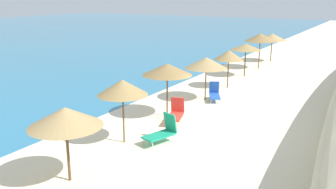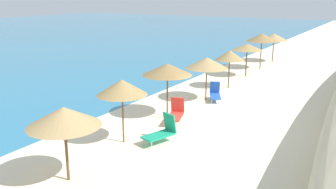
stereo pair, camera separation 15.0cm
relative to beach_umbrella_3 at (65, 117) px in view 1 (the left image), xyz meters
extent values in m
plane|color=beige|center=(7.75, -1.98, -2.23)|extent=(160.00, 160.00, 0.00)
cylinder|color=brown|center=(0.00, 0.00, -1.20)|extent=(0.09, 0.09, 2.06)
cone|color=tan|center=(0.00, 0.00, 0.01)|extent=(2.41, 2.41, 0.64)
cylinder|color=brown|center=(3.57, 0.44, -1.12)|extent=(0.07, 0.07, 2.21)
cone|color=#9E7F4C|center=(3.57, 0.44, 0.15)|extent=(2.08, 2.08, 0.64)
cylinder|color=brown|center=(7.46, 0.64, -1.08)|extent=(0.08, 0.08, 2.29)
cone|color=olive|center=(7.46, 0.64, 0.20)|extent=(2.49, 2.49, 0.58)
cylinder|color=brown|center=(11.21, 0.26, -1.21)|extent=(0.07, 0.07, 2.04)
cone|color=tan|center=(11.21, 0.26, -0.02)|extent=(2.44, 2.44, 0.63)
cylinder|color=brown|center=(14.61, 0.22, -1.22)|extent=(0.08, 0.08, 2.02)
cone|color=#9E7F4C|center=(14.61, 0.22, -0.05)|extent=(1.92, 1.92, 0.63)
cylinder|color=brown|center=(18.59, 0.45, -1.16)|extent=(0.09, 0.09, 2.15)
cone|color=#9E7F4C|center=(18.59, 0.45, 0.00)|extent=(2.29, 2.29, 0.46)
cylinder|color=brown|center=(22.05, 0.43, -1.02)|extent=(0.08, 0.08, 2.42)
cone|color=olive|center=(22.05, 0.43, 0.37)|extent=(2.53, 2.53, 0.65)
cylinder|color=brown|center=(25.96, 0.51, -1.18)|extent=(0.08, 0.08, 2.09)
cone|color=tan|center=(25.96, 0.51, 0.02)|extent=(2.51, 2.51, 0.62)
cube|color=red|center=(6.62, -0.29, -1.86)|extent=(1.42, 1.01, 0.07)
cube|color=red|center=(7.20, -0.10, -1.46)|extent=(0.37, 0.67, 0.80)
cylinder|color=silver|center=(6.02, -0.19, -2.06)|extent=(0.04, 0.04, 0.34)
cylinder|color=silver|center=(6.19, -0.72, -2.06)|extent=(0.04, 0.04, 0.34)
cylinder|color=silver|center=(7.06, 0.14, -2.06)|extent=(0.04, 0.04, 0.34)
cylinder|color=silver|center=(7.23, -0.38, -2.06)|extent=(0.04, 0.04, 0.34)
cube|color=blue|center=(11.19, -0.35, -1.92)|extent=(1.43, 1.12, 0.07)
cube|color=blue|center=(11.74, -0.06, -1.55)|extent=(0.51, 0.64, 0.74)
cylinder|color=silver|center=(10.59, -0.39, -2.09)|extent=(0.04, 0.04, 0.27)
cylinder|color=silver|center=(10.81, -0.82, -2.09)|extent=(0.04, 0.04, 0.27)
cylinder|color=silver|center=(11.57, 0.13, -2.09)|extent=(0.04, 0.04, 0.27)
cylinder|color=silver|center=(11.80, -0.30, -2.09)|extent=(0.04, 0.04, 0.27)
cube|color=#199972|center=(4.19, -0.89, -1.88)|extent=(1.51, 1.05, 0.07)
cube|color=#199972|center=(4.80, -1.08, -1.46)|extent=(0.40, 0.71, 0.84)
cylinder|color=silver|center=(3.72, -0.44, -2.07)|extent=(0.04, 0.04, 0.31)
cylinder|color=silver|center=(3.55, -0.99, -2.07)|extent=(0.04, 0.04, 0.31)
cylinder|color=silver|center=(4.83, -0.79, -2.07)|extent=(0.04, 0.04, 0.31)
cylinder|color=silver|center=(4.66, -1.34, -2.07)|extent=(0.04, 0.04, 0.31)
camera|label=1|loc=(-7.96, -8.51, 3.79)|focal=39.54mm
camera|label=2|loc=(-7.88, -8.64, 3.79)|focal=39.54mm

